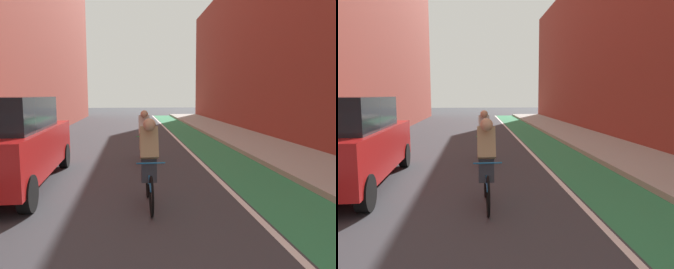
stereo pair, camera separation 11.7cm
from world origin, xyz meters
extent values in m
plane|color=#38383D|center=(0.00, 14.39, 0.00)|extent=(80.91, 80.91, 0.00)
cube|color=#2D8451|center=(2.97, 16.39, 0.00)|extent=(1.60, 36.78, 0.00)
cube|color=white|center=(2.07, 16.39, 0.00)|extent=(0.12, 36.78, 0.00)
cube|color=#A8A59E|center=(5.07, 16.39, 0.07)|extent=(2.58, 36.78, 0.14)
cube|color=brown|center=(7.56, 18.39, 4.60)|extent=(2.40, 32.78, 9.21)
cube|color=red|center=(-2.72, 10.58, 0.80)|extent=(2.05, 4.70, 0.95)
cube|color=black|center=(-2.72, 10.35, 1.60)|extent=(1.78, 2.83, 0.75)
cylinder|color=black|center=(-1.88, 12.38, 0.33)|extent=(0.24, 0.67, 0.66)
cylinder|color=black|center=(-1.79, 8.83, 0.33)|extent=(0.24, 0.67, 0.66)
torus|color=black|center=(0.32, 8.40, 0.34)|extent=(0.05, 0.69, 0.69)
torus|color=black|center=(0.31, 9.45, 0.34)|extent=(0.05, 0.69, 0.69)
cylinder|color=#1966A5|center=(0.32, 8.93, 0.56)|extent=(0.05, 0.96, 0.33)
cylinder|color=#1966A5|center=(0.31, 9.11, 0.64)|extent=(0.04, 0.12, 0.55)
cylinder|color=#1966A5|center=(0.32, 8.48, 0.89)|extent=(0.48, 0.03, 0.02)
cube|color=#333842|center=(0.32, 9.03, 0.71)|extent=(0.28, 0.24, 0.56)
cube|color=tan|center=(0.32, 8.90, 1.17)|extent=(0.32, 0.40, 0.60)
sphere|color=tan|center=(0.32, 8.75, 1.51)|extent=(0.22, 0.22, 0.22)
cube|color=tan|center=(0.32, 9.03, 1.19)|extent=(0.26, 0.28, 0.39)
torus|color=black|center=(0.38, 12.21, 0.30)|extent=(0.04, 0.60, 0.60)
torus|color=black|center=(0.38, 13.26, 0.30)|extent=(0.04, 0.60, 0.60)
cylinder|color=#338C3F|center=(0.38, 12.74, 0.52)|extent=(0.04, 0.96, 0.33)
cylinder|color=#338C3F|center=(0.38, 12.92, 0.60)|extent=(0.04, 0.12, 0.55)
cylinder|color=#338C3F|center=(0.38, 12.29, 0.85)|extent=(0.48, 0.02, 0.02)
cube|color=tan|center=(0.38, 12.84, 0.67)|extent=(0.28, 0.24, 0.56)
cube|color=beige|center=(0.38, 12.71, 1.13)|extent=(0.32, 0.40, 0.60)
sphere|color=tan|center=(0.38, 12.56, 1.47)|extent=(0.22, 0.22, 0.22)
cube|color=#1E598C|center=(0.38, 12.84, 1.15)|extent=(0.26, 0.27, 0.39)
camera|label=1|loc=(0.01, 3.22, 2.02)|focal=34.46mm
camera|label=2|loc=(0.12, 3.20, 2.02)|focal=34.46mm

